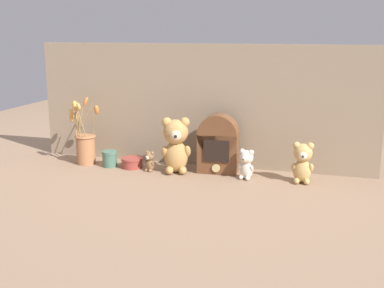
# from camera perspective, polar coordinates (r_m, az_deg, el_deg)

# --- Properties ---
(ground_plane) EXTENTS (4.00, 4.00, 0.00)m
(ground_plane) POSITION_cam_1_polar(r_m,az_deg,el_deg) (2.24, -0.14, -3.57)
(ground_plane) COLOR #8E7056
(backdrop_wall) EXTENTS (1.67, 0.02, 0.59)m
(backdrop_wall) POSITION_cam_1_polar(r_m,az_deg,el_deg) (2.33, 1.01, 4.55)
(backdrop_wall) COLOR gray
(backdrop_wall) RESTS_ON ground
(teddy_bear_large) EXTENTS (0.15, 0.14, 0.26)m
(teddy_bear_large) POSITION_cam_1_polar(r_m,az_deg,el_deg) (2.23, -1.93, -0.01)
(teddy_bear_large) COLOR tan
(teddy_bear_large) RESTS_ON ground
(teddy_bear_medium) EXTENTS (0.10, 0.09, 0.18)m
(teddy_bear_medium) POSITION_cam_1_polar(r_m,az_deg,el_deg) (2.15, 12.97, -2.07)
(teddy_bear_medium) COLOR tan
(teddy_bear_medium) RESTS_ON ground
(teddy_bear_small) EXTENTS (0.08, 0.07, 0.14)m
(teddy_bear_small) POSITION_cam_1_polar(r_m,az_deg,el_deg) (2.16, 6.45, -2.32)
(teddy_bear_small) COLOR beige
(teddy_bear_small) RESTS_ON ground
(teddy_bear_tiny) EXTENTS (0.06, 0.05, 0.10)m
(teddy_bear_tiny) POSITION_cam_1_polar(r_m,az_deg,el_deg) (2.28, -5.05, -1.97)
(teddy_bear_tiny) COLOR olive
(teddy_bear_tiny) RESTS_ON ground
(flower_vase) EXTENTS (0.15, 0.17, 0.33)m
(flower_vase) POSITION_cam_1_polar(r_m,az_deg,el_deg) (2.45, -12.58, 0.03)
(flower_vase) COLOR #AD7047
(flower_vase) RESTS_ON ground
(vintage_radio) EXTENTS (0.19, 0.11, 0.28)m
(vintage_radio) POSITION_cam_1_polar(r_m,az_deg,el_deg) (2.24, 3.13, 0.03)
(vintage_radio) COLOR brown
(vintage_radio) RESTS_ON ground
(decorative_tin_tall) EXTENTS (0.08, 0.08, 0.08)m
(decorative_tin_tall) POSITION_cam_1_polar(r_m,az_deg,el_deg) (2.39, -9.72, -1.71)
(decorative_tin_tall) COLOR #47705B
(decorative_tin_tall) RESTS_ON ground
(decorative_tin_short) EXTENTS (0.11, 0.11, 0.05)m
(decorative_tin_short) POSITION_cam_1_polar(r_m,az_deg,el_deg) (2.36, -7.11, -2.20)
(decorative_tin_short) COLOR #993D33
(decorative_tin_short) RESTS_ON ground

